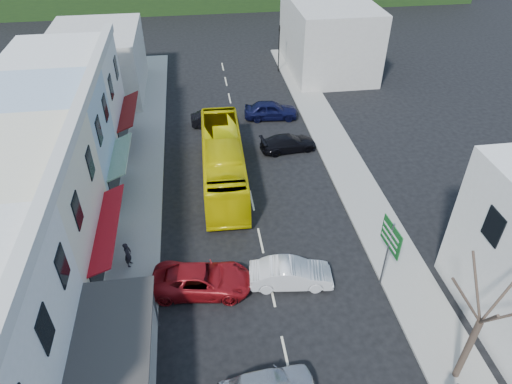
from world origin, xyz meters
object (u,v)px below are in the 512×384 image
(direction_sign, at_px, (387,255))
(car_red, at_px, (202,280))
(car_white, at_px, (291,274))
(pedestrian_left, at_px, (128,254))
(street_tree, at_px, (480,322))
(traffic_signal, at_px, (279,49))
(bus, at_px, (223,162))

(direction_sign, bearing_deg, car_red, 170.09)
(car_white, distance_m, car_red, 4.78)
(car_white, height_order, pedestrian_left, pedestrian_left)
(street_tree, bearing_deg, direction_sign, 103.26)
(car_white, bearing_deg, traffic_signal, -2.86)
(car_red, height_order, street_tree, street_tree)
(car_white, xyz_separation_m, car_red, (-4.77, 0.26, 0.00))
(car_red, bearing_deg, bus, -3.61)
(car_white, height_order, traffic_signal, traffic_signal)
(car_white, xyz_separation_m, street_tree, (6.24, -6.47, 3.20))
(pedestrian_left, bearing_deg, traffic_signal, -13.77)
(bus, height_order, car_red, bus)
(direction_sign, xyz_separation_m, street_tree, (1.36, -5.78, 1.76))
(direction_sign, bearing_deg, traffic_signal, 86.09)
(street_tree, bearing_deg, pedestrian_left, 149.11)
(bus, xyz_separation_m, pedestrian_left, (-5.99, -7.76, -0.55))
(pedestrian_left, xyz_separation_m, street_tree, (15.00, -8.98, 2.90))
(street_tree, distance_m, traffic_signal, 36.04)
(direction_sign, bearing_deg, car_white, 167.64)
(street_tree, bearing_deg, car_white, 133.94)
(pedestrian_left, height_order, direction_sign, direction_sign)
(bus, distance_m, car_red, 10.23)
(bus, distance_m, car_white, 10.66)
(street_tree, relative_size, traffic_signal, 1.61)
(bus, bearing_deg, car_white, -73.26)
(pedestrian_left, height_order, traffic_signal, traffic_signal)
(bus, height_order, street_tree, street_tree)
(bus, bearing_deg, car_red, -99.66)
(car_red, relative_size, traffic_signal, 0.95)
(car_red, xyz_separation_m, street_tree, (11.01, -6.73, 3.20))
(car_white, bearing_deg, bus, 21.31)
(bus, bearing_deg, direction_sign, -53.46)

